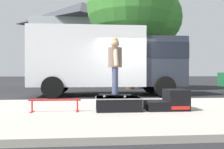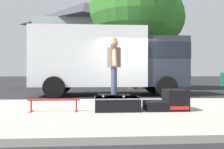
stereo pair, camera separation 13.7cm
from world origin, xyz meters
TOP-DOWN VIEW (x-y plane):
  - ground_plane at (0.00, 0.00)m, footprint 140.00×140.00m
  - sidewalk_slab at (0.00, -3.00)m, footprint 50.00×5.00m
  - skate_box at (-0.87, -3.13)m, footprint 1.09×0.68m
  - kicker_ramp at (0.42, -3.13)m, footprint 1.01×0.64m
  - grind_rail at (-2.37, -3.17)m, footprint 1.21×0.28m
  - skateboard at (-0.94, -3.09)m, footprint 0.81×0.37m
  - skater_kid at (-0.94, -3.09)m, footprint 0.34×0.71m
  - box_truck at (-0.72, 2.20)m, footprint 6.91×2.63m
  - street_tree_main at (1.33, 6.29)m, footprint 6.15×5.59m
  - house_behind at (-2.42, 15.89)m, footprint 9.54×8.23m

SIDE VIEW (x-z plane):
  - ground_plane at x=0.00m, z-range 0.00..0.00m
  - sidewalk_slab at x=0.00m, z-range 0.00..0.12m
  - skate_box at x=-0.87m, z-range 0.13..0.46m
  - kicker_ramp at x=0.42m, z-range 0.08..0.58m
  - grind_rail at x=-2.37m, z-range 0.19..0.49m
  - skateboard at x=-0.94m, z-range 0.47..0.54m
  - skater_kid at x=-0.94m, z-range 0.64..2.02m
  - box_truck at x=-0.72m, z-range 0.18..3.23m
  - house_behind at x=-2.42m, z-range 0.04..8.44m
  - street_tree_main at x=1.33m, z-range 1.10..9.22m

